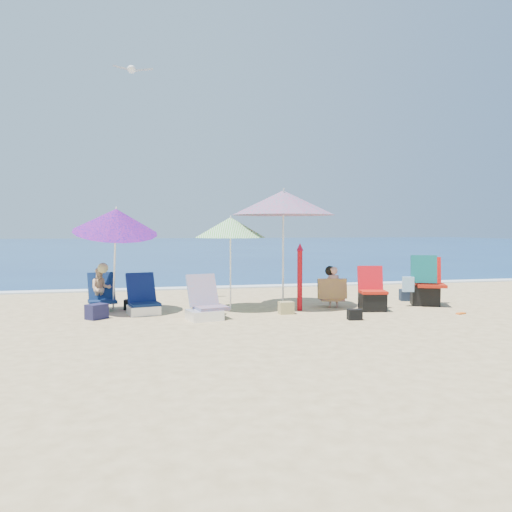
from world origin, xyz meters
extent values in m
plane|color=#D8BC84|center=(0.00, 0.00, 0.00)|extent=(120.00, 120.00, 0.00)
cube|color=navy|center=(0.00, 45.00, -0.05)|extent=(120.00, 80.00, 0.12)
cube|color=white|center=(0.00, 5.10, 0.02)|extent=(120.00, 0.50, 0.04)
cylinder|color=white|center=(0.40, 1.51, 1.14)|extent=(0.05, 0.05, 2.27)
cone|color=#FE2162|center=(0.37, 1.41, 2.18)|extent=(2.68, 2.68, 0.51)
cylinder|color=silver|center=(0.36, 1.31, 2.41)|extent=(0.04, 0.04, 0.14)
cylinder|color=white|center=(-0.76, 1.30, 0.87)|extent=(0.04, 0.04, 1.74)
cone|color=green|center=(-0.76, 1.27, 1.67)|extent=(1.54, 1.54, 0.41)
cylinder|color=white|center=(-0.76, 1.24, 1.85)|extent=(0.03, 0.03, 0.11)
cylinder|color=silver|center=(-3.04, 1.49, 0.92)|extent=(0.14, 0.48, 1.80)
cone|color=#A71776|center=(-2.99, 1.28, 1.80)|extent=(1.92, 1.97, 0.84)
cylinder|color=white|center=(-2.99, 1.27, 2.00)|extent=(0.04, 0.06, 0.13)
cylinder|color=#B30C14|center=(0.57, 0.87, 0.62)|extent=(0.12, 0.12, 1.23)
cone|color=#A90C27|center=(0.55, 0.81, 1.28)|extent=(0.16, 0.16, 0.15)
cube|color=#0B1A3F|center=(-2.47, 1.07, 0.20)|extent=(0.63, 0.58, 0.07)
cube|color=#0D194A|center=(-2.54, 1.34, 0.49)|extent=(0.59, 0.42, 0.58)
cube|color=silver|center=(-2.49, 1.06, 0.09)|extent=(0.65, 0.60, 0.17)
cube|color=#C35744|center=(-1.30, 0.32, 0.20)|extent=(0.65, 0.60, 0.07)
cube|color=#D3624A|center=(-1.43, 0.56, 0.50)|extent=(0.61, 0.44, 0.59)
cube|color=white|center=(-1.43, 0.25, 0.09)|extent=(0.67, 0.62, 0.18)
cube|color=red|center=(1.99, 0.50, 0.38)|extent=(0.59, 0.54, 0.05)
cube|color=red|center=(2.03, 0.72, 0.63)|extent=(0.52, 0.24, 0.51)
cube|color=black|center=(1.98, 0.52, 0.18)|extent=(0.56, 0.52, 0.36)
cube|color=#A31B0B|center=(3.47, 0.82, 0.44)|extent=(0.75, 0.71, 0.06)
cube|color=red|center=(3.55, 1.12, 0.74)|extent=(0.61, 0.38, 0.59)
cube|color=black|center=(3.42, 0.97, 0.21)|extent=(0.72, 0.69, 0.42)
cube|color=#097157|center=(3.30, 0.83, 0.79)|extent=(0.56, 0.38, 0.60)
cube|color=#8BBCDF|center=(2.96, 0.87, 0.47)|extent=(0.25, 0.15, 0.32)
imported|color=tan|center=(1.37, 1.07, 0.43)|extent=(0.34, 0.26, 0.86)
cube|color=#490F6B|center=(1.37, 1.16, 0.17)|extent=(0.54, 0.49, 0.06)
cube|color=#3D0D5E|center=(1.33, 1.04, 0.40)|extent=(0.62, 0.31, 0.44)
sphere|color=black|center=(1.33, 1.18, 0.76)|extent=(0.21, 0.21, 0.21)
imported|color=tan|center=(-3.33, 1.81, 0.43)|extent=(0.47, 0.40, 0.86)
cube|color=#0B1E43|center=(-3.29, 1.69, 0.19)|extent=(0.60, 0.55, 0.06)
cube|color=#0D2149|center=(-3.33, 1.94, 0.47)|extent=(0.57, 0.40, 0.56)
sphere|color=tan|center=(-3.28, 1.76, 0.86)|extent=(0.21, 0.21, 0.21)
cube|color=#1D1B3D|center=(-3.33, 0.75, 0.14)|extent=(0.43, 0.42, 0.27)
cube|color=black|center=(-2.74, 1.76, 0.10)|extent=(0.30, 0.23, 0.20)
cube|color=tan|center=(0.19, 0.52, 0.12)|extent=(0.28, 0.21, 0.24)
cube|color=#182436|center=(3.41, 1.68, 0.13)|extent=(0.40, 0.34, 0.26)
cube|color=black|center=(1.21, -0.37, 0.10)|extent=(0.26, 0.20, 0.19)
cube|color=orange|center=(3.46, -0.24, 0.01)|extent=(0.22, 0.15, 0.03)
ellipsoid|color=white|center=(-2.68, 2.67, 5.08)|extent=(0.20, 0.38, 0.14)
cube|color=gray|center=(-2.89, 2.67, 5.10)|extent=(0.37, 0.12, 0.08)
cube|color=#94979C|center=(-2.41, 2.70, 5.10)|extent=(0.37, 0.12, 0.08)
camera|label=1|loc=(-2.54, -8.86, 1.63)|focal=35.81mm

